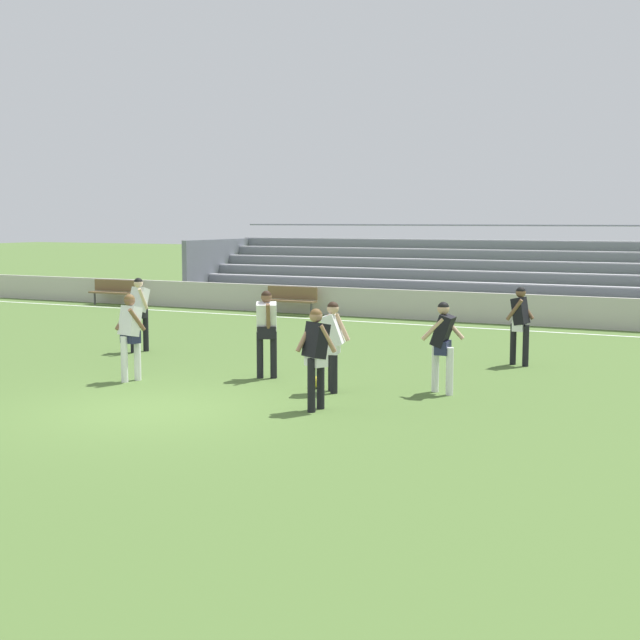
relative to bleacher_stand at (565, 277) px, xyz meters
The scene contains 14 objects.
ground_plane 17.71m from the bleacher_stand, 100.06° to the right, with size 160.00×160.00×0.00m, color #4C6B30.
field_line_sideline 5.59m from the bleacher_stand, 124.51° to the right, with size 44.00×0.12×0.01m, color white.
sideline_wall 4.52m from the bleacher_stand, 133.91° to the right, with size 48.00×0.16×0.90m, color #BCB7AD.
bleacher_stand is the anchor object (origin of this frame).
bench_far_right 8.79m from the bleacher_stand, 154.95° to the right, with size 1.80×0.40×0.90m.
bench_far_left 15.65m from the bleacher_stand, 166.27° to the right, with size 1.80×0.40×0.90m.
player_white_deep_cover 14.80m from the bleacher_stand, 94.36° to the right, with size 0.52×0.47×1.62m.
player_white_dropping_back 14.35m from the bleacher_stand, 101.54° to the right, with size 0.51×0.60×1.70m.
player_dark_wide_right 10.45m from the bleacher_stand, 83.80° to the right, with size 0.52×0.50×1.66m.
player_white_challenging 14.35m from the bleacher_stand, 120.22° to the right, with size 0.49×0.48×1.72m.
player_white_on_ball 16.29m from the bleacher_stand, 107.94° to the right, with size 0.55×0.48×1.66m.
player_dark_wide_left 16.27m from the bleacher_stand, 92.48° to the right, with size 0.63×0.46×1.65m.
player_dark_trailing_run 14.01m from the bleacher_stand, 87.31° to the right, with size 0.67×0.45×1.63m.
soccer_ball 14.69m from the bleacher_stand, 96.09° to the right, with size 0.22×0.22×0.22m, color yellow.
Camera 1 is at (8.70, -11.37, 3.06)m, focal length 49.85 mm.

